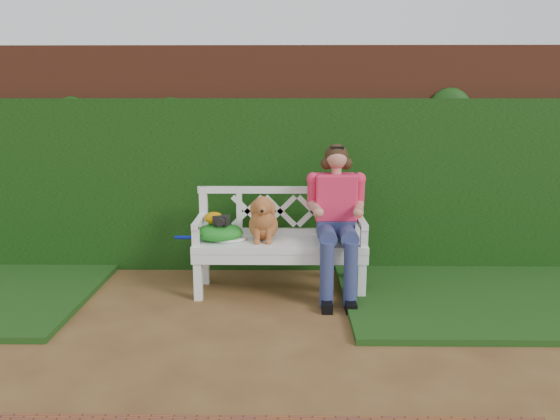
{
  "coord_description": "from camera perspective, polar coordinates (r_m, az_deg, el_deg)",
  "views": [
    {
      "loc": [
        0.61,
        -3.66,
        1.73
      ],
      "look_at": [
        0.55,
        0.99,
        0.75
      ],
      "focal_mm": 35.0,
      "sensor_mm": 36.0,
      "label": 1
    }
  ],
  "objects": [
    {
      "name": "grass_right",
      "position": [
        5.19,
        21.07,
        -8.1
      ],
      "size": [
        2.6,
        2.0,
        0.05
      ],
      "primitive_type": "cube",
      "color": "black",
      "rests_on": "ground"
    },
    {
      "name": "dog",
      "position": [
        4.76,
        -1.77,
        -0.74
      ],
      "size": [
        0.4,
        0.45,
        0.42
      ],
      "primitive_type": null,
      "rotation": [
        0.0,
        0.0,
        0.37
      ],
      "color": "olive",
      "rests_on": "garden_bench"
    },
    {
      "name": "camera_item",
      "position": [
        4.77,
        -6.13,
        -1.06
      ],
      "size": [
        0.15,
        0.13,
        0.08
      ],
      "primitive_type": "cube",
      "rotation": [
        0.0,
        0.0,
        -0.27
      ],
      "color": "black",
      "rests_on": "green_bag"
    },
    {
      "name": "garden_bench",
      "position": [
        4.88,
        0.0,
        -5.86
      ],
      "size": [
        1.58,
        0.61,
        0.48
      ],
      "primitive_type": null,
      "rotation": [
        0.0,
        0.0,
        -0.0
      ],
      "color": "white",
      "rests_on": "ground"
    },
    {
      "name": "baseball_glove",
      "position": [
        4.81,
        -6.91,
        -0.83
      ],
      "size": [
        0.2,
        0.18,
        0.11
      ],
      "primitive_type": "ellipsoid",
      "rotation": [
        0.0,
        0.0,
        -0.42
      ],
      "color": "#BF7805",
      "rests_on": "green_bag"
    },
    {
      "name": "ivy_hedge",
      "position": [
        5.45,
        -5.72,
        2.55
      ],
      "size": [
        10.0,
        0.18,
        1.7
      ],
      "primitive_type": "cube",
      "color": "#214D13",
      "rests_on": "ground"
    },
    {
      "name": "ground",
      "position": [
        4.1,
        -8.1,
        -13.21
      ],
      "size": [
        60.0,
        60.0,
        0.0
      ],
      "primitive_type": "plane",
      "color": "#54341A"
    },
    {
      "name": "green_bag",
      "position": [
        4.82,
        -6.41,
        -2.32
      ],
      "size": [
        0.52,
        0.47,
        0.14
      ],
      "primitive_type": null,
      "rotation": [
        0.0,
        0.0,
        -0.42
      ],
      "color": "#1E8C17",
      "rests_on": "garden_bench"
    },
    {
      "name": "brick_wall",
      "position": [
        5.63,
        -5.53,
        5.43
      ],
      "size": [
        10.0,
        0.3,
        2.2
      ],
      "primitive_type": "cube",
      "color": "brown",
      "rests_on": "ground"
    },
    {
      "name": "seated_woman",
      "position": [
        4.78,
        5.84,
        -1.47
      ],
      "size": [
        0.59,
        0.76,
        1.26
      ],
      "primitive_type": null,
      "rotation": [
        0.0,
        0.0,
        -0.09
      ],
      "color": "#CF5163",
      "rests_on": "ground"
    },
    {
      "name": "tennis_racket",
      "position": [
        4.86,
        -5.92,
        -2.88
      ],
      "size": [
        0.68,
        0.29,
        0.03
      ],
      "primitive_type": null,
      "rotation": [
        0.0,
        0.0,
        -0.02
      ],
      "color": "silver",
      "rests_on": "garden_bench"
    }
  ]
}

